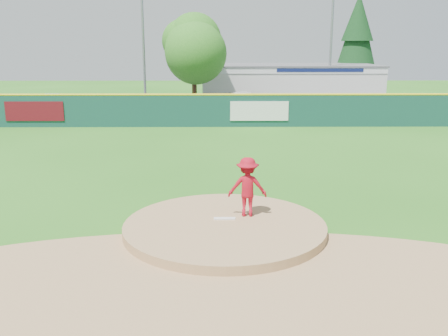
{
  "coord_description": "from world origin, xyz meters",
  "views": [
    {
      "loc": [
        -0.14,
        -12.8,
        4.95
      ],
      "look_at": [
        0.0,
        2.0,
        1.3
      ],
      "focal_mm": 40.0,
      "sensor_mm": 36.0,
      "label": 1
    }
  ],
  "objects_px": {
    "deciduous_tree": "(194,51)",
    "light_pole_left": "(143,31)",
    "van": "(247,102)",
    "light_pole_right": "(331,38)",
    "conifer_tree": "(357,39)",
    "pool_building_grp": "(288,83)",
    "pitcher": "(247,187)",
    "playground_slide": "(50,106)"
  },
  "relations": [
    {
      "from": "deciduous_tree",
      "to": "light_pole_right",
      "type": "bearing_deg",
      "value": 19.98
    },
    {
      "from": "van",
      "to": "deciduous_tree",
      "type": "height_order",
      "value": "deciduous_tree"
    },
    {
      "from": "light_pole_right",
      "to": "pitcher",
      "type": "bearing_deg",
      "value": -106.41
    },
    {
      "from": "deciduous_tree",
      "to": "playground_slide",
      "type": "bearing_deg",
      "value": -163.69
    },
    {
      "from": "playground_slide",
      "to": "deciduous_tree",
      "type": "height_order",
      "value": "deciduous_tree"
    },
    {
      "from": "conifer_tree",
      "to": "pitcher",
      "type": "bearing_deg",
      "value": -109.26
    },
    {
      "from": "pitcher",
      "to": "playground_slide",
      "type": "relative_size",
      "value": 0.56
    },
    {
      "from": "deciduous_tree",
      "to": "van",
      "type": "bearing_deg",
      "value": -6.07
    },
    {
      "from": "pitcher",
      "to": "conifer_tree",
      "type": "height_order",
      "value": "conifer_tree"
    },
    {
      "from": "van",
      "to": "light_pole_left",
      "type": "xyz_separation_m",
      "value": [
        -7.96,
        2.42,
        5.25
      ]
    },
    {
      "from": "pitcher",
      "to": "pool_building_grp",
      "type": "relative_size",
      "value": 0.11
    },
    {
      "from": "playground_slide",
      "to": "light_pole_left",
      "type": "bearing_deg",
      "value": 39.61
    },
    {
      "from": "deciduous_tree",
      "to": "conifer_tree",
      "type": "xyz_separation_m",
      "value": [
        15.0,
        11.0,
        0.99
      ]
    },
    {
      "from": "van",
      "to": "light_pole_right",
      "type": "height_order",
      "value": "light_pole_right"
    },
    {
      "from": "van",
      "to": "conifer_tree",
      "type": "height_order",
      "value": "conifer_tree"
    },
    {
      "from": "van",
      "to": "conifer_tree",
      "type": "bearing_deg",
      "value": -42.5
    },
    {
      "from": "playground_slide",
      "to": "deciduous_tree",
      "type": "relative_size",
      "value": 0.41
    },
    {
      "from": "playground_slide",
      "to": "pool_building_grp",
      "type": "bearing_deg",
      "value": 28.91
    },
    {
      "from": "conifer_tree",
      "to": "light_pole_left",
      "type": "xyz_separation_m",
      "value": [
        -19.0,
        -9.0,
        0.51
      ]
    },
    {
      "from": "pool_building_grp",
      "to": "light_pole_right",
      "type": "height_order",
      "value": "light_pole_right"
    },
    {
      "from": "playground_slide",
      "to": "light_pole_right",
      "type": "relative_size",
      "value": 0.3
    },
    {
      "from": "light_pole_left",
      "to": "light_pole_right",
      "type": "height_order",
      "value": "light_pole_left"
    },
    {
      "from": "deciduous_tree",
      "to": "light_pole_left",
      "type": "relative_size",
      "value": 0.67
    },
    {
      "from": "conifer_tree",
      "to": "light_pole_right",
      "type": "relative_size",
      "value": 0.95
    },
    {
      "from": "playground_slide",
      "to": "deciduous_tree",
      "type": "distance_m",
      "value": 10.99
    },
    {
      "from": "conifer_tree",
      "to": "playground_slide",
      "type": "bearing_deg",
      "value": -150.85
    },
    {
      "from": "pitcher",
      "to": "light_pole_left",
      "type": "xyz_separation_m",
      "value": [
        -6.64,
        26.37,
        4.96
      ]
    },
    {
      "from": "pool_building_grp",
      "to": "deciduous_tree",
      "type": "bearing_deg",
      "value": -138.84
    },
    {
      "from": "conifer_tree",
      "to": "light_pole_right",
      "type": "bearing_deg",
      "value": -119.74
    },
    {
      "from": "van",
      "to": "light_pole_right",
      "type": "xyz_separation_m",
      "value": [
        7.04,
        4.42,
        4.74
      ]
    },
    {
      "from": "conifer_tree",
      "to": "light_pole_left",
      "type": "distance_m",
      "value": 21.03
    },
    {
      "from": "van",
      "to": "light_pole_left",
      "type": "distance_m",
      "value": 9.84
    },
    {
      "from": "pool_building_grp",
      "to": "conifer_tree",
      "type": "bearing_deg",
      "value": 29.78
    },
    {
      "from": "pitcher",
      "to": "light_pole_right",
      "type": "height_order",
      "value": "light_pole_right"
    },
    {
      "from": "van",
      "to": "playground_slide",
      "type": "distance_m",
      "value": 14.11
    },
    {
      "from": "pitcher",
      "to": "deciduous_tree",
      "type": "relative_size",
      "value": 0.23
    },
    {
      "from": "deciduous_tree",
      "to": "light_pole_left",
      "type": "height_order",
      "value": "light_pole_left"
    },
    {
      "from": "pitcher",
      "to": "van",
      "type": "distance_m",
      "value": 23.99
    },
    {
      "from": "light_pole_left",
      "to": "light_pole_right",
      "type": "relative_size",
      "value": 1.1
    },
    {
      "from": "playground_slide",
      "to": "light_pole_left",
      "type": "xyz_separation_m",
      "value": [
        5.93,
        4.9,
        5.22
      ]
    },
    {
      "from": "van",
      "to": "pool_building_grp",
      "type": "distance_m",
      "value": 8.49
    },
    {
      "from": "deciduous_tree",
      "to": "conifer_tree",
      "type": "bearing_deg",
      "value": 36.25
    }
  ]
}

